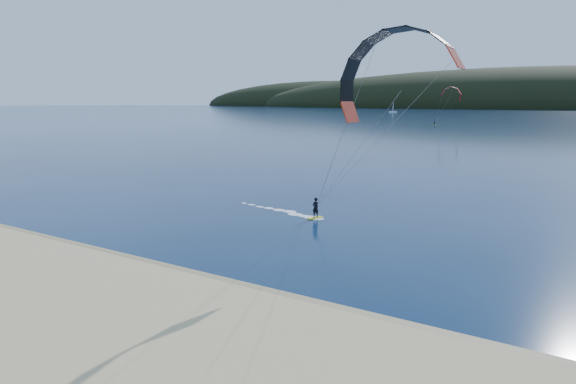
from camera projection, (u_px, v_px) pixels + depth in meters
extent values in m
plane|color=#071C36|center=(136.00, 307.00, 25.65)|extent=(1800.00, 1800.00, 0.00)
cube|color=olive|center=(193.00, 280.00, 29.43)|extent=(220.00, 2.50, 0.10)
ellipsoid|color=black|center=(520.00, 108.00, 656.83)|extent=(840.00, 280.00, 110.00)
ellipsoid|color=black|center=(325.00, 106.00, 874.25)|extent=(520.00, 220.00, 90.00)
cube|color=yellow|center=(315.00, 218.00, 44.82)|extent=(1.09, 1.63, 0.09)
imported|color=black|center=(315.00, 208.00, 44.63)|extent=(0.71, 0.83, 1.92)
cylinder|color=gray|center=(353.00, 156.00, 38.91)|extent=(0.02, 0.02, 14.37)
cube|color=yellow|center=(435.00, 125.00, 212.09)|extent=(1.06, 1.63, 0.09)
imported|color=black|center=(435.00, 123.00, 211.90)|extent=(1.03, 1.14, 1.92)
cylinder|color=gray|center=(443.00, 109.00, 207.25)|extent=(0.02, 0.02, 13.37)
cube|color=white|center=(393.00, 112.00, 424.77)|extent=(7.18, 4.03, 1.20)
cylinder|color=white|center=(393.00, 107.00, 423.88)|extent=(0.17, 0.17, 9.39)
cube|color=white|center=(393.00, 107.00, 424.86)|extent=(0.67, 2.15, 6.83)
cube|color=white|center=(392.00, 109.00, 423.03)|extent=(0.52, 1.65, 4.27)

